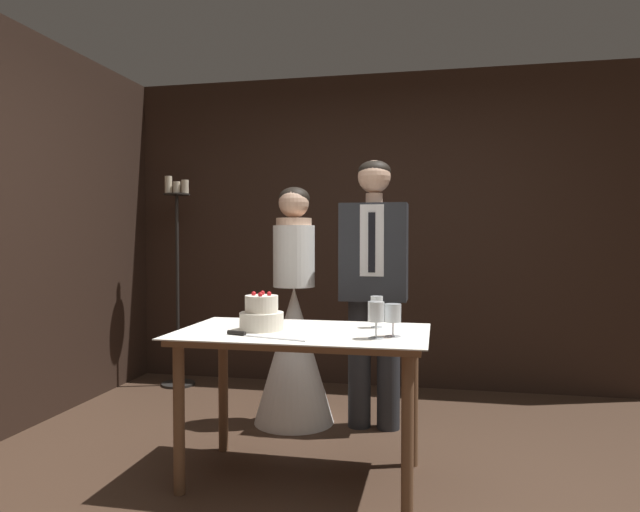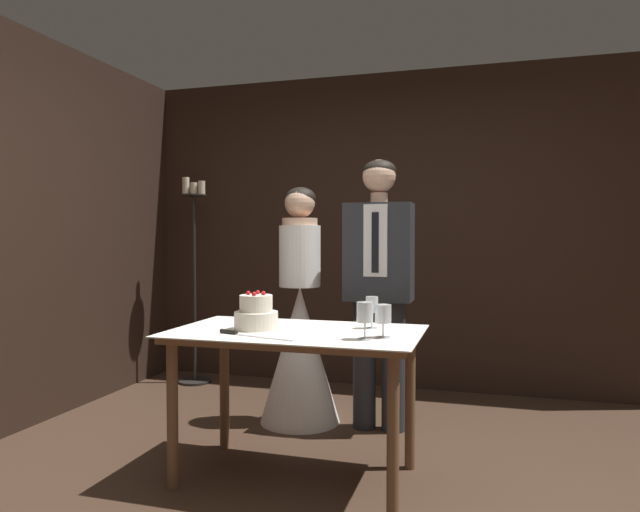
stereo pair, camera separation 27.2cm
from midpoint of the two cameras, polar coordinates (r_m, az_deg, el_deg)
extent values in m
plane|color=#422D21|center=(2.91, 2.42, -23.53)|extent=(40.00, 40.00, 0.00)
cube|color=black|center=(4.84, 8.86, 2.53)|extent=(4.47, 0.12, 2.62)
cylinder|color=brown|center=(2.99, -11.95, -15.42)|extent=(0.06, 0.06, 0.73)
cylinder|color=brown|center=(2.67, 10.35, -17.51)|extent=(0.06, 0.06, 0.73)
cylinder|color=brown|center=(3.49, -7.29, -12.84)|extent=(0.06, 0.06, 0.73)
cylinder|color=brown|center=(3.22, 11.47, -14.10)|extent=(0.06, 0.06, 0.73)
cube|color=brown|center=(2.96, 0.25, -7.92)|extent=(1.22, 0.70, 0.03)
cube|color=white|center=(2.95, 0.26, -7.53)|extent=(1.28, 0.76, 0.01)
cylinder|color=silver|center=(2.99, -3.82, -6.45)|extent=(0.23, 0.23, 0.09)
cylinder|color=silver|center=(2.98, -3.83, -4.75)|extent=(0.17, 0.17, 0.09)
sphere|color=red|center=(2.97, -3.08, -3.75)|extent=(0.02, 0.02, 0.02)
sphere|color=red|center=(3.02, -3.69, -3.66)|extent=(0.02, 0.02, 0.02)
sphere|color=red|center=(2.99, -4.61, -3.72)|extent=(0.02, 0.02, 0.02)
sphere|color=red|center=(2.93, -4.00, -3.83)|extent=(0.02, 0.02, 0.02)
cube|color=silver|center=(2.74, -2.78, -8.17)|extent=(0.33, 0.11, 0.00)
cylinder|color=black|center=(2.86, -6.42, -7.55)|extent=(0.10, 0.05, 0.02)
cylinder|color=silver|center=(2.72, 7.40, -8.26)|extent=(0.07, 0.07, 0.00)
cylinder|color=silver|center=(2.71, 7.40, -7.41)|extent=(0.01, 0.01, 0.08)
cylinder|color=silver|center=(2.70, 7.41, -5.60)|extent=(0.08, 0.08, 0.09)
cylinder|color=maroon|center=(2.70, 7.40, -6.32)|extent=(0.06, 0.06, 0.03)
cylinder|color=silver|center=(2.77, 9.14, -8.05)|extent=(0.08, 0.08, 0.00)
cylinder|color=silver|center=(2.77, 9.15, -7.32)|extent=(0.01, 0.01, 0.07)
cylinder|color=silver|center=(2.76, 9.15, -5.72)|extent=(0.08, 0.08, 0.09)
cylinder|color=maroon|center=(2.76, 9.15, -6.38)|extent=(0.07, 0.07, 0.02)
cylinder|color=silver|center=(3.05, 7.78, -7.16)|extent=(0.06, 0.06, 0.00)
cylinder|color=silver|center=(3.04, 7.78, -6.37)|extent=(0.01, 0.01, 0.08)
cylinder|color=silver|center=(3.03, 7.79, -4.83)|extent=(0.07, 0.07, 0.08)
cone|color=white|center=(3.91, 0.00, -9.81)|extent=(0.54, 0.54, 0.92)
cylinder|color=white|center=(3.83, 0.00, -0.01)|extent=(0.28, 0.28, 0.41)
cylinder|color=#DBAD8E|center=(3.83, 0.00, 3.44)|extent=(0.24, 0.24, 0.05)
sphere|color=#DBAD8E|center=(3.83, 0.00, 5.33)|extent=(0.20, 0.20, 0.20)
ellipsoid|color=black|center=(3.85, 0.07, 5.77)|extent=(0.21, 0.21, 0.15)
cylinder|color=#282B30|center=(3.82, 6.49, -10.70)|extent=(0.15, 0.15, 0.84)
cylinder|color=#282B30|center=(3.79, 9.43, -10.81)|extent=(0.15, 0.15, 0.84)
cube|color=#282B30|center=(3.71, 8.01, 0.39)|extent=(0.43, 0.24, 0.63)
cube|color=white|center=(3.59, 7.72, 1.55)|extent=(0.15, 0.01, 0.45)
cube|color=black|center=(3.58, 7.71, 1.35)|extent=(0.04, 0.01, 0.38)
cylinder|color=#DBAD8E|center=(3.72, 8.03, 5.76)|extent=(0.11, 0.11, 0.07)
sphere|color=#DBAD8E|center=(3.73, 8.04, 7.91)|extent=(0.21, 0.21, 0.21)
ellipsoid|color=black|center=(3.74, 8.07, 8.46)|extent=(0.21, 0.21, 0.14)
cylinder|color=black|center=(5.11, -10.88, -12.20)|extent=(0.28, 0.28, 0.02)
cylinder|color=black|center=(4.98, -10.94, -3.21)|extent=(0.03, 0.03, 1.58)
cylinder|color=black|center=(4.98, -10.99, 5.99)|extent=(0.22, 0.22, 0.01)
cylinder|color=beige|center=(5.02, -11.77, 6.87)|extent=(0.06, 0.06, 0.15)
cylinder|color=beige|center=(4.98, -11.00, 6.64)|extent=(0.06, 0.06, 0.10)
cylinder|color=beige|center=(4.95, -10.22, 6.75)|extent=(0.06, 0.06, 0.11)
camera|label=1|loc=(0.14, -87.67, 0.08)|focal=32.00mm
camera|label=2|loc=(0.14, 92.33, -0.08)|focal=32.00mm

